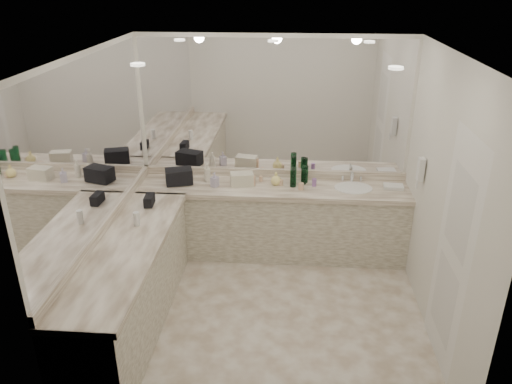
# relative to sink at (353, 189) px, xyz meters

# --- Properties ---
(floor) EXTENTS (3.20, 3.20, 0.00)m
(floor) POSITION_rel_sink_xyz_m (-0.95, -1.20, -0.90)
(floor) COLOR beige
(floor) RESTS_ON ground
(ceiling) EXTENTS (3.20, 3.20, 0.00)m
(ceiling) POSITION_rel_sink_xyz_m (-0.95, -1.20, 1.71)
(ceiling) COLOR white
(ceiling) RESTS_ON floor
(wall_back) EXTENTS (3.20, 0.02, 2.60)m
(wall_back) POSITION_rel_sink_xyz_m (-0.95, 0.30, 0.41)
(wall_back) COLOR silver
(wall_back) RESTS_ON floor
(wall_left) EXTENTS (0.02, 3.00, 2.60)m
(wall_left) POSITION_rel_sink_xyz_m (-2.55, -1.20, 0.41)
(wall_left) COLOR silver
(wall_left) RESTS_ON floor
(wall_right) EXTENTS (0.02, 3.00, 2.60)m
(wall_right) POSITION_rel_sink_xyz_m (0.65, -1.20, 0.41)
(wall_right) COLOR silver
(wall_right) RESTS_ON floor
(vanity_back_base) EXTENTS (3.20, 0.60, 0.84)m
(vanity_back_base) POSITION_rel_sink_xyz_m (-0.95, 0.00, -0.48)
(vanity_back_base) COLOR beige
(vanity_back_base) RESTS_ON floor
(vanity_back_top) EXTENTS (3.20, 0.64, 0.06)m
(vanity_back_top) POSITION_rel_sink_xyz_m (-0.95, -0.01, -0.03)
(vanity_back_top) COLOR silver
(vanity_back_top) RESTS_ON vanity_back_base
(vanity_left_base) EXTENTS (0.60, 2.40, 0.84)m
(vanity_left_base) POSITION_rel_sink_xyz_m (-2.25, -1.50, -0.48)
(vanity_left_base) COLOR beige
(vanity_left_base) RESTS_ON floor
(vanity_left_top) EXTENTS (0.64, 2.42, 0.06)m
(vanity_left_top) POSITION_rel_sink_xyz_m (-2.24, -1.50, -0.03)
(vanity_left_top) COLOR silver
(vanity_left_top) RESTS_ON vanity_left_base
(backsplash_back) EXTENTS (3.20, 0.04, 0.10)m
(backsplash_back) POSITION_rel_sink_xyz_m (-0.95, 0.28, 0.05)
(backsplash_back) COLOR silver
(backsplash_back) RESTS_ON vanity_back_top
(backsplash_left) EXTENTS (0.04, 3.00, 0.10)m
(backsplash_left) POSITION_rel_sink_xyz_m (-2.53, -1.20, 0.05)
(backsplash_left) COLOR silver
(backsplash_left) RESTS_ON vanity_left_top
(mirror_back) EXTENTS (3.12, 0.01, 1.55)m
(mirror_back) POSITION_rel_sink_xyz_m (-0.95, 0.29, 0.88)
(mirror_back) COLOR white
(mirror_back) RESTS_ON wall_back
(mirror_left) EXTENTS (0.01, 2.92, 1.55)m
(mirror_left) POSITION_rel_sink_xyz_m (-2.54, -1.20, 0.88)
(mirror_left) COLOR white
(mirror_left) RESTS_ON wall_left
(sink) EXTENTS (0.44, 0.44, 0.03)m
(sink) POSITION_rel_sink_xyz_m (0.00, 0.00, 0.00)
(sink) COLOR white
(sink) RESTS_ON vanity_back_top
(faucet) EXTENTS (0.24, 0.16, 0.14)m
(faucet) POSITION_rel_sink_xyz_m (0.00, 0.21, 0.07)
(faucet) COLOR silver
(faucet) RESTS_ON vanity_back_top
(wall_phone) EXTENTS (0.06, 0.10, 0.24)m
(wall_phone) POSITION_rel_sink_xyz_m (0.61, -0.50, 0.46)
(wall_phone) COLOR white
(wall_phone) RESTS_ON wall_right
(door) EXTENTS (0.02, 0.82, 2.10)m
(door) POSITION_rel_sink_xyz_m (0.64, -1.70, 0.16)
(door) COLOR white
(door) RESTS_ON wall_right
(black_toiletry_bag) EXTENTS (0.36, 0.28, 0.18)m
(black_toiletry_bag) POSITION_rel_sink_xyz_m (-2.06, -0.03, 0.09)
(black_toiletry_bag) COLOR black
(black_toiletry_bag) RESTS_ON vanity_back_top
(black_bag_spill) EXTENTS (0.10, 0.20, 0.11)m
(black_bag_spill) POSITION_rel_sink_xyz_m (-2.25, -0.63, 0.06)
(black_bag_spill) COLOR black
(black_bag_spill) RESTS_ON vanity_left_top
(cream_cosmetic_case) EXTENTS (0.29, 0.21, 0.15)m
(cream_cosmetic_case) POSITION_rel_sink_xyz_m (-1.31, -0.00, 0.08)
(cream_cosmetic_case) COLOR beige
(cream_cosmetic_case) RESTS_ON vanity_back_top
(hand_towel) EXTENTS (0.23, 0.17, 0.04)m
(hand_towel) POSITION_rel_sink_xyz_m (0.47, 0.04, 0.02)
(hand_towel) COLOR white
(hand_towel) RESTS_ON vanity_back_top
(lotion_left) EXTENTS (0.06, 0.06, 0.15)m
(lotion_left) POSITION_rel_sink_xyz_m (-2.25, -1.10, 0.08)
(lotion_left) COLOR white
(lotion_left) RESTS_ON vanity_left_top
(soap_bottle_a) EXTENTS (0.10, 0.10, 0.22)m
(soap_bottle_a) POSITION_rel_sink_xyz_m (-1.73, 0.09, 0.12)
(soap_bottle_a) COLOR silver
(soap_bottle_a) RESTS_ON vanity_back_top
(soap_bottle_b) EXTENTS (0.10, 0.11, 0.18)m
(soap_bottle_b) POSITION_rel_sink_xyz_m (-1.62, -0.07, 0.09)
(soap_bottle_b) COLOR #BBB2CC
(soap_bottle_b) RESTS_ON vanity_back_top
(soap_bottle_c) EXTENTS (0.15, 0.15, 0.16)m
(soap_bottle_c) POSITION_rel_sink_xyz_m (-0.91, 0.04, 0.08)
(soap_bottle_c) COLOR #FBE884
(soap_bottle_c) RESTS_ON vanity_back_top
(green_bottle_0) EXTENTS (0.07, 0.07, 0.20)m
(green_bottle_0) POSITION_rel_sink_xyz_m (-0.56, 0.15, 0.11)
(green_bottle_0) COLOR #105028
(green_bottle_0) RESTS_ON vanity_back_top
(green_bottle_1) EXTENTS (0.07, 0.07, 0.21)m
(green_bottle_1) POSITION_rel_sink_xyz_m (-0.71, 0.00, 0.11)
(green_bottle_1) COLOR #105028
(green_bottle_1) RESTS_ON vanity_back_top
(green_bottle_2) EXTENTS (0.07, 0.07, 0.20)m
(green_bottle_2) POSITION_rel_sink_xyz_m (-0.70, 0.10, 0.11)
(green_bottle_2) COLOR #105028
(green_bottle_2) RESTS_ON vanity_back_top
(green_bottle_3) EXTENTS (0.06, 0.06, 0.19)m
(green_bottle_3) POSITION_rel_sink_xyz_m (-0.58, 0.09, 0.10)
(green_bottle_3) COLOR #105028
(green_bottle_3) RESTS_ON vanity_back_top
(amenity_bottle_0) EXTENTS (0.06, 0.06, 0.07)m
(amenity_bottle_0) POSITION_rel_sink_xyz_m (-0.85, 0.03, 0.04)
(amenity_bottle_0) COLOR #E0B28C
(amenity_bottle_0) RESTS_ON vanity_back_top
(amenity_bottle_1) EXTENTS (0.04, 0.04, 0.06)m
(amenity_bottle_1) POSITION_rel_sink_xyz_m (-1.09, 0.14, 0.04)
(amenity_bottle_1) COLOR #E0B28C
(amenity_bottle_1) RESTS_ON vanity_back_top
(amenity_bottle_2) EXTENTS (0.04, 0.04, 0.12)m
(amenity_bottle_2) POSITION_rel_sink_xyz_m (-1.17, -0.00, 0.06)
(amenity_bottle_2) COLOR #E0B28C
(amenity_bottle_2) RESTS_ON vanity_back_top
(amenity_bottle_3) EXTENTS (0.05, 0.05, 0.09)m
(amenity_bottle_3) POSITION_rel_sink_xyz_m (-0.46, 0.03, 0.05)
(amenity_bottle_3) COLOR #9966B2
(amenity_bottle_3) RESTS_ON vanity_back_top
(amenity_bottle_4) EXTENTS (0.07, 0.07, 0.08)m
(amenity_bottle_4) POSITION_rel_sink_xyz_m (-0.61, -0.08, 0.04)
(amenity_bottle_4) COLOR #E0B28C
(amenity_bottle_4) RESTS_ON vanity_back_top
(amenity_bottle_5) EXTENTS (0.05, 0.05, 0.08)m
(amenity_bottle_5) POSITION_rel_sink_xyz_m (-1.41, -0.02, 0.04)
(amenity_bottle_5) COLOR white
(amenity_bottle_5) RESTS_ON vanity_back_top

